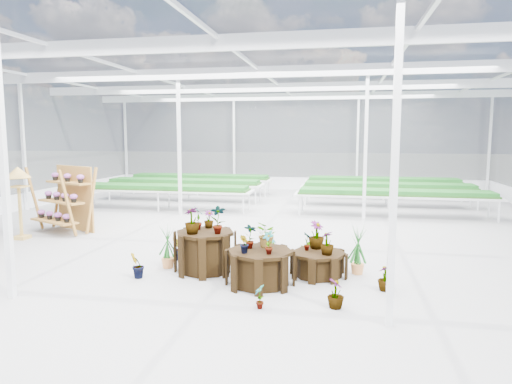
% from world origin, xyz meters
% --- Properties ---
extents(ground_plane, '(24.00, 24.00, 0.00)m').
position_xyz_m(ground_plane, '(0.00, 0.00, 0.00)').
color(ground_plane, gray).
rests_on(ground_plane, ground).
extents(greenhouse_shell, '(18.00, 24.00, 4.50)m').
position_xyz_m(greenhouse_shell, '(0.00, 0.00, 2.25)').
color(greenhouse_shell, white).
rests_on(greenhouse_shell, ground).
extents(steel_frame, '(18.00, 24.00, 4.50)m').
position_xyz_m(steel_frame, '(0.00, 0.00, 2.25)').
color(steel_frame, silver).
rests_on(steel_frame, ground).
extents(nursery_benches, '(16.00, 7.00, 0.84)m').
position_xyz_m(nursery_benches, '(0.00, 7.20, 0.42)').
color(nursery_benches, silver).
rests_on(nursery_benches, ground).
extents(plinth_tall, '(1.39, 1.39, 0.80)m').
position_xyz_m(plinth_tall, '(-0.29, -2.00, 0.40)').
color(plinth_tall, black).
rests_on(plinth_tall, ground).
extents(plinth_mid, '(1.36, 1.36, 0.64)m').
position_xyz_m(plinth_mid, '(0.91, -2.60, 0.32)').
color(plinth_mid, black).
rests_on(plinth_mid, ground).
extents(plinth_low, '(1.21, 1.21, 0.47)m').
position_xyz_m(plinth_low, '(1.91, -1.90, 0.24)').
color(plinth_low, black).
rests_on(plinth_low, ground).
extents(shelf_rack, '(1.93, 1.54, 1.81)m').
position_xyz_m(shelf_rack, '(-5.23, 0.81, 0.91)').
color(shelf_rack, olive).
rests_on(shelf_rack, ground).
extents(bird_table, '(0.47, 0.47, 1.88)m').
position_xyz_m(bird_table, '(-5.79, -0.17, 0.94)').
color(bird_table, '#AA873E').
rests_on(bird_table, ground).
extents(nursery_plants, '(4.83, 3.14, 1.36)m').
position_xyz_m(nursery_plants, '(0.79, -1.87, 0.55)').
color(nursery_plants, '#18571C').
rests_on(nursery_plants, ground).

